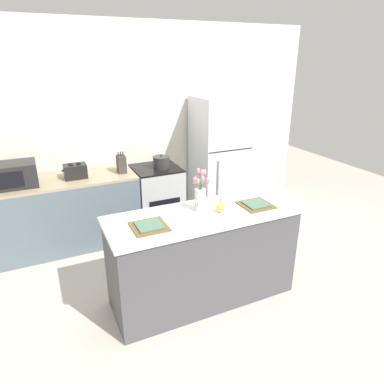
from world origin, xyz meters
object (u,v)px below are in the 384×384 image
(pear_figurine, at_px, (220,207))
(plate_setting_right, at_px, (256,205))
(refrigerator, at_px, (219,160))
(toaster, at_px, (75,171))
(knife_block, at_px, (121,164))
(microwave, at_px, (14,175))
(flower_vase, at_px, (200,195))
(stove_range, at_px, (157,198))
(cooking_pot, at_px, (161,162))
(plate_setting_left, at_px, (149,226))

(pear_figurine, relative_size, plate_setting_right, 0.45)
(refrigerator, xyz_separation_m, toaster, (-1.97, 0.00, 0.10))
(knife_block, bearing_deg, microwave, 178.99)
(flower_vase, bearing_deg, stove_range, 86.19)
(microwave, bearing_deg, cooking_pot, -1.80)
(flower_vase, height_order, toaster, flower_vase)
(refrigerator, bearing_deg, knife_block, -179.08)
(pear_figurine, height_order, knife_block, knife_block)
(plate_setting_left, height_order, toaster, toaster)
(refrigerator, xyz_separation_m, flower_vase, (-1.05, -1.53, 0.20))
(cooking_pot, bearing_deg, flower_vase, -96.05)
(refrigerator, height_order, pear_figurine, refrigerator)
(knife_block, bearing_deg, plate_setting_left, -96.14)
(pear_figurine, bearing_deg, cooking_pot, 89.94)
(refrigerator, distance_m, plate_setting_left, 2.29)
(pear_figurine, xyz_separation_m, plate_setting_left, (-0.69, -0.01, -0.04))
(refrigerator, distance_m, plate_setting_right, 1.73)
(cooking_pot, bearing_deg, plate_setting_right, -76.50)
(plate_setting_left, relative_size, microwave, 0.61)
(plate_setting_left, bearing_deg, flower_vase, 13.17)
(toaster, bearing_deg, plate_setting_left, -77.06)
(stove_range, bearing_deg, plate_setting_left, -111.10)
(plate_setting_left, relative_size, plate_setting_right, 1.00)
(refrigerator, relative_size, flower_vase, 4.30)
(plate_setting_right, bearing_deg, stove_range, 104.84)
(plate_setting_right, xyz_separation_m, microwave, (-2.11, 1.65, 0.10))
(pear_figurine, height_order, cooking_pot, cooking_pot)
(plate_setting_left, height_order, microwave, microwave)
(microwave, bearing_deg, plate_setting_left, -57.88)
(stove_range, distance_m, refrigerator, 1.05)
(refrigerator, distance_m, pear_figurine, 1.87)
(pear_figurine, xyz_separation_m, knife_block, (-0.52, 1.62, 0.03))
(plate_setting_left, xyz_separation_m, cooking_pot, (0.69, 1.60, 0.04))
(plate_setting_right, bearing_deg, cooking_pot, 103.50)
(pear_figurine, distance_m, cooking_pot, 1.58)
(refrigerator, height_order, microwave, refrigerator)
(refrigerator, height_order, toaster, refrigerator)
(flower_vase, bearing_deg, plate_setting_left, -166.83)
(stove_range, relative_size, microwave, 1.86)
(toaster, relative_size, cooking_pot, 1.28)
(flower_vase, height_order, plate_setting_left, flower_vase)
(refrigerator, relative_size, microwave, 3.68)
(plate_setting_left, xyz_separation_m, plate_setting_right, (1.08, 0.00, 0.00))
(plate_setting_left, distance_m, toaster, 1.70)
(stove_range, distance_m, toaster, 1.15)
(plate_setting_left, distance_m, cooking_pot, 1.74)
(refrigerator, distance_m, knife_block, 1.42)
(microwave, bearing_deg, toaster, 0.28)
(toaster, bearing_deg, refrigerator, -0.05)
(plate_setting_left, height_order, cooking_pot, cooking_pot)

